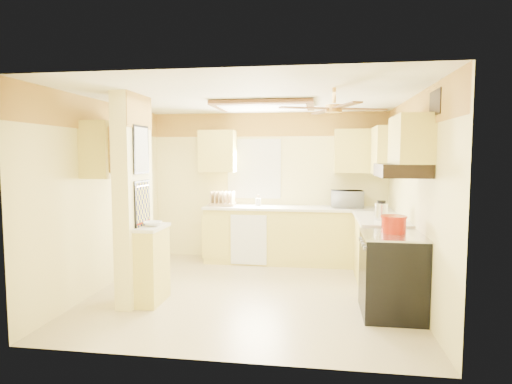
% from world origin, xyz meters
% --- Properties ---
extents(floor, '(4.00, 4.00, 0.00)m').
position_xyz_m(floor, '(0.00, 0.00, 0.00)').
color(floor, beige).
rests_on(floor, ground).
extents(ceiling, '(4.00, 4.00, 0.00)m').
position_xyz_m(ceiling, '(0.00, 0.00, 2.50)').
color(ceiling, white).
rests_on(ceiling, wall_back).
extents(wall_back, '(4.00, 0.00, 4.00)m').
position_xyz_m(wall_back, '(0.00, 1.90, 1.25)').
color(wall_back, '#FFF09B').
rests_on(wall_back, floor).
extents(wall_front, '(4.00, 0.00, 4.00)m').
position_xyz_m(wall_front, '(0.00, -1.90, 1.25)').
color(wall_front, '#FFF09B').
rests_on(wall_front, floor).
extents(wall_left, '(0.00, 3.80, 3.80)m').
position_xyz_m(wall_left, '(-2.00, 0.00, 1.25)').
color(wall_left, '#FFF09B').
rests_on(wall_left, floor).
extents(wall_right, '(0.00, 3.80, 3.80)m').
position_xyz_m(wall_right, '(2.00, 0.00, 1.25)').
color(wall_right, '#FFF09B').
rests_on(wall_right, floor).
extents(wallpaper_border, '(4.00, 0.02, 0.40)m').
position_xyz_m(wallpaper_border, '(0.00, 1.88, 2.30)').
color(wallpaper_border, '#FFC94B').
rests_on(wallpaper_border, wall_back).
extents(partition_column, '(0.20, 0.70, 2.50)m').
position_xyz_m(partition_column, '(-1.35, -0.55, 1.25)').
color(partition_column, '#FFF09B').
rests_on(partition_column, floor).
extents(partition_ledge, '(0.25, 0.55, 0.90)m').
position_xyz_m(partition_ledge, '(-1.13, -0.55, 0.45)').
color(partition_ledge, '#E1D057').
rests_on(partition_ledge, floor).
extents(ledge_top, '(0.28, 0.58, 0.04)m').
position_xyz_m(ledge_top, '(-1.13, -0.55, 0.92)').
color(ledge_top, white).
rests_on(ledge_top, partition_ledge).
extents(lower_cabinets_back, '(3.00, 0.60, 0.90)m').
position_xyz_m(lower_cabinets_back, '(0.50, 1.60, 0.45)').
color(lower_cabinets_back, '#E1D057').
rests_on(lower_cabinets_back, floor).
extents(lower_cabinets_right, '(0.60, 1.40, 0.90)m').
position_xyz_m(lower_cabinets_right, '(1.70, 0.60, 0.45)').
color(lower_cabinets_right, '#E1D057').
rests_on(lower_cabinets_right, floor).
extents(countertop_back, '(3.04, 0.64, 0.04)m').
position_xyz_m(countertop_back, '(0.50, 1.59, 0.92)').
color(countertop_back, white).
rests_on(countertop_back, lower_cabinets_back).
extents(countertop_right, '(0.64, 1.44, 0.04)m').
position_xyz_m(countertop_right, '(1.69, 0.60, 0.92)').
color(countertop_right, white).
rests_on(countertop_right, lower_cabinets_right).
extents(dishwasher_panel, '(0.58, 0.02, 0.80)m').
position_xyz_m(dishwasher_panel, '(-0.25, 1.29, 0.43)').
color(dishwasher_panel, white).
rests_on(dishwasher_panel, lower_cabinets_back).
extents(window, '(0.92, 0.02, 1.02)m').
position_xyz_m(window, '(-0.25, 1.89, 1.55)').
color(window, white).
rests_on(window, wall_back).
extents(upper_cab_back_left, '(0.60, 0.35, 0.70)m').
position_xyz_m(upper_cab_back_left, '(-0.85, 1.72, 1.85)').
color(upper_cab_back_left, '#E1D057').
rests_on(upper_cab_back_left, wall_back).
extents(upper_cab_back_right, '(0.90, 0.35, 0.70)m').
position_xyz_m(upper_cab_back_right, '(1.55, 1.72, 1.85)').
color(upper_cab_back_right, '#E1D057').
rests_on(upper_cab_back_right, wall_back).
extents(upper_cab_right, '(0.35, 1.00, 0.70)m').
position_xyz_m(upper_cab_right, '(1.82, 1.25, 1.85)').
color(upper_cab_right, '#E1D057').
rests_on(upper_cab_right, wall_right).
extents(upper_cab_left_wall, '(0.35, 0.75, 0.70)m').
position_xyz_m(upper_cab_left_wall, '(-1.82, -0.25, 1.85)').
color(upper_cab_left_wall, '#E1D057').
rests_on(upper_cab_left_wall, wall_left).
extents(upper_cab_over_stove, '(0.35, 0.76, 0.52)m').
position_xyz_m(upper_cab_over_stove, '(1.82, -0.55, 1.95)').
color(upper_cab_over_stove, '#E1D057').
rests_on(upper_cab_over_stove, wall_right).
extents(stove, '(0.68, 0.77, 0.92)m').
position_xyz_m(stove, '(1.67, -0.55, 0.46)').
color(stove, black).
rests_on(stove, floor).
extents(range_hood, '(0.50, 0.76, 0.14)m').
position_xyz_m(range_hood, '(1.74, -0.55, 1.62)').
color(range_hood, black).
rests_on(range_hood, upper_cab_over_stove).
extents(poster_menu, '(0.02, 0.42, 0.57)m').
position_xyz_m(poster_menu, '(-1.24, -0.55, 1.85)').
color(poster_menu, black).
rests_on(poster_menu, partition_column).
extents(poster_nashville, '(0.02, 0.42, 0.57)m').
position_xyz_m(poster_nashville, '(-1.24, -0.55, 1.20)').
color(poster_nashville, black).
rests_on(poster_nashville, partition_column).
extents(ceiling_light_panel, '(1.35, 0.95, 0.06)m').
position_xyz_m(ceiling_light_panel, '(0.10, 0.50, 2.46)').
color(ceiling_light_panel, brown).
rests_on(ceiling_light_panel, ceiling).
extents(ceiling_fan, '(1.15, 1.15, 0.26)m').
position_xyz_m(ceiling_fan, '(1.00, -0.70, 2.29)').
color(ceiling_fan, gold).
rests_on(ceiling_fan, ceiling).
extents(vent_grate, '(0.02, 0.40, 0.25)m').
position_xyz_m(vent_grate, '(1.98, -0.90, 2.30)').
color(vent_grate, black).
rests_on(vent_grate, wall_right).
extents(microwave, '(0.51, 0.36, 0.28)m').
position_xyz_m(microwave, '(1.31, 1.62, 1.08)').
color(microwave, white).
rests_on(microwave, countertop_back).
extents(bowl, '(0.24, 0.24, 0.05)m').
position_xyz_m(bowl, '(-1.11, -0.55, 0.97)').
color(bowl, white).
rests_on(bowl, ledge_top).
extents(dutch_oven, '(0.29, 0.29, 0.19)m').
position_xyz_m(dutch_oven, '(1.69, -0.45, 1.01)').
color(dutch_oven, '#A81C09').
rests_on(dutch_oven, stove).
extents(kettle, '(0.17, 0.17, 0.25)m').
position_xyz_m(kettle, '(1.66, 0.32, 1.06)').
color(kettle, silver).
rests_on(kettle, countertop_right).
extents(dish_rack, '(0.41, 0.30, 0.24)m').
position_xyz_m(dish_rack, '(-0.75, 1.59, 1.03)').
color(dish_rack, tan).
rests_on(dish_rack, countertop_back).
extents(utensil_crock, '(0.09, 0.09, 0.19)m').
position_xyz_m(utensil_crock, '(-0.15, 1.67, 1.00)').
color(utensil_crock, white).
rests_on(utensil_crock, countertop_back).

